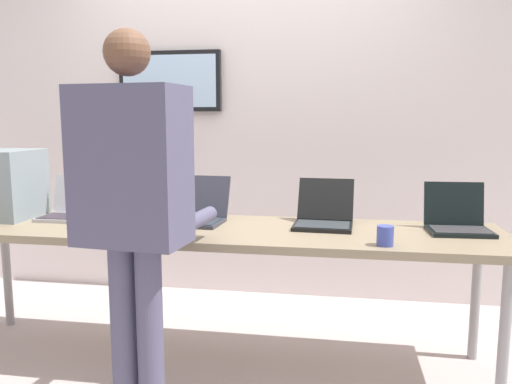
{
  "coord_description": "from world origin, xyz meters",
  "views": [
    {
      "loc": [
        0.66,
        -2.55,
        1.31
      ],
      "look_at": [
        0.22,
        0.09,
        0.92
      ],
      "focal_mm": 35.7,
      "sensor_mm": 36.0,
      "label": 1
    }
  ],
  "objects_px": {
    "laptop_station_2": "(324,215)",
    "laptop_station_3": "(457,220)",
    "workbench": "(212,236)",
    "coffee_mug": "(385,236)",
    "person": "(133,195)",
    "equipment_box": "(1,184)",
    "laptop_station_0": "(77,209)",
    "laptop_station_1": "(193,212)"
  },
  "relations": [
    {
      "from": "laptop_station_3",
      "to": "laptop_station_2",
      "type": "bearing_deg",
      "value": 177.68
    },
    {
      "from": "coffee_mug",
      "to": "laptop_station_2",
      "type": "bearing_deg",
      "value": 126.42
    },
    {
      "from": "workbench",
      "to": "person",
      "type": "height_order",
      "value": "person"
    },
    {
      "from": "workbench",
      "to": "laptop_station_0",
      "type": "distance_m",
      "value": 0.84
    },
    {
      "from": "person",
      "to": "coffee_mug",
      "type": "height_order",
      "value": "person"
    },
    {
      "from": "equipment_box",
      "to": "person",
      "type": "bearing_deg",
      "value": -32.05
    },
    {
      "from": "laptop_station_1",
      "to": "coffee_mug",
      "type": "height_order",
      "value": "laptop_station_1"
    },
    {
      "from": "equipment_box",
      "to": "laptop_station_2",
      "type": "height_order",
      "value": "equipment_box"
    },
    {
      "from": "laptop_station_3",
      "to": "coffee_mug",
      "type": "bearing_deg",
      "value": -136.72
    },
    {
      "from": "laptop_station_3",
      "to": "coffee_mug",
      "type": "distance_m",
      "value": 0.53
    },
    {
      "from": "laptop_station_3",
      "to": "coffee_mug",
      "type": "xyz_separation_m",
      "value": [
        -0.39,
        -0.36,
        -0.01
      ]
    },
    {
      "from": "laptop_station_2",
      "to": "laptop_station_3",
      "type": "bearing_deg",
      "value": -2.32
    },
    {
      "from": "laptop_station_3",
      "to": "person",
      "type": "xyz_separation_m",
      "value": [
        -1.42,
        -0.73,
        0.21
      ]
    },
    {
      "from": "workbench",
      "to": "equipment_box",
      "type": "xyz_separation_m",
      "value": [
        -1.26,
        0.06,
        0.24
      ]
    },
    {
      "from": "workbench",
      "to": "person",
      "type": "distance_m",
      "value": 0.71
    },
    {
      "from": "equipment_box",
      "to": "laptop_station_1",
      "type": "bearing_deg",
      "value": 3.01
    },
    {
      "from": "workbench",
      "to": "coffee_mug",
      "type": "height_order",
      "value": "coffee_mug"
    },
    {
      "from": "workbench",
      "to": "laptop_station_2",
      "type": "height_order",
      "value": "laptop_station_2"
    },
    {
      "from": "person",
      "to": "workbench",
      "type": "bearing_deg",
      "value": 75.03
    },
    {
      "from": "equipment_box",
      "to": "coffee_mug",
      "type": "height_order",
      "value": "equipment_box"
    },
    {
      "from": "equipment_box",
      "to": "person",
      "type": "relative_size",
      "value": 0.24
    },
    {
      "from": "laptop_station_1",
      "to": "person",
      "type": "xyz_separation_m",
      "value": [
        -0.03,
        -0.74,
        0.21
      ]
    },
    {
      "from": "equipment_box",
      "to": "workbench",
      "type": "bearing_deg",
      "value": -2.91
    },
    {
      "from": "laptop_station_0",
      "to": "workbench",
      "type": "bearing_deg",
      "value": -7.49
    },
    {
      "from": "laptop_station_3",
      "to": "person",
      "type": "distance_m",
      "value": 1.61
    },
    {
      "from": "workbench",
      "to": "equipment_box",
      "type": "distance_m",
      "value": 1.29
    },
    {
      "from": "equipment_box",
      "to": "person",
      "type": "height_order",
      "value": "person"
    },
    {
      "from": "workbench",
      "to": "person",
      "type": "xyz_separation_m",
      "value": [
        -0.17,
        -0.62,
        0.31
      ]
    },
    {
      "from": "workbench",
      "to": "laptop_station_0",
      "type": "bearing_deg",
      "value": 172.51
    },
    {
      "from": "laptop_station_2",
      "to": "equipment_box",
      "type": "bearing_deg",
      "value": -177.63
    },
    {
      "from": "equipment_box",
      "to": "person",
      "type": "xyz_separation_m",
      "value": [
        1.09,
        -0.69,
        0.07
      ]
    },
    {
      "from": "equipment_box",
      "to": "laptop_station_3",
      "type": "height_order",
      "value": "equipment_box"
    },
    {
      "from": "equipment_box",
      "to": "coffee_mug",
      "type": "bearing_deg",
      "value": -8.39
    },
    {
      "from": "laptop_station_2",
      "to": "laptop_station_0",
      "type": "bearing_deg",
      "value": -178.71
    },
    {
      "from": "laptop_station_1",
      "to": "laptop_station_2",
      "type": "distance_m",
      "value": 0.72
    },
    {
      "from": "coffee_mug",
      "to": "workbench",
      "type": "bearing_deg",
      "value": 163.96
    },
    {
      "from": "laptop_station_0",
      "to": "laptop_station_1",
      "type": "distance_m",
      "value": 0.69
    },
    {
      "from": "laptop_station_1",
      "to": "laptop_station_2",
      "type": "relative_size",
      "value": 1.03
    },
    {
      "from": "person",
      "to": "coffee_mug",
      "type": "relative_size",
      "value": 18.26
    },
    {
      "from": "laptop_station_3",
      "to": "person",
      "type": "bearing_deg",
      "value": -152.68
    },
    {
      "from": "equipment_box",
      "to": "laptop_station_3",
      "type": "distance_m",
      "value": 2.52
    },
    {
      "from": "laptop_station_1",
      "to": "person",
      "type": "bearing_deg",
      "value": -92.0
    }
  ]
}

